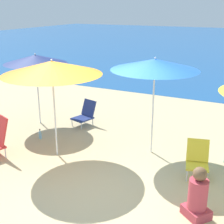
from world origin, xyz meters
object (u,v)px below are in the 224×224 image
object	(u,v)px
beach_umbrella_orange	(52,68)
beach_umbrella_navy	(35,59)
beach_umbrella_blue	(155,65)
beach_chair_yellow	(197,158)
water_bottle	(40,135)
beach_chair_navy	(85,114)
person_seated_near	(198,197)

from	to	relation	value
beach_umbrella_orange	beach_umbrella_navy	distance (m)	2.17
beach_umbrella_blue	beach_umbrella_navy	world-z (taller)	beach_umbrella_blue
beach_umbrella_orange	beach_umbrella_navy	size ratio (longest dim) A/B	1.09
beach_chair_yellow	water_bottle	size ratio (longest dim) A/B	2.81
beach_chair_navy	water_bottle	xyz separation A→B (m)	(-0.51, -1.36, -0.22)
beach_chair_yellow	person_seated_near	size ratio (longest dim) A/B	0.82
person_seated_near	beach_umbrella_navy	bearing A→B (deg)	103.32
beach_chair_navy	water_bottle	size ratio (longest dim) A/B	2.76
beach_umbrella_navy	water_bottle	world-z (taller)	beach_umbrella_navy
beach_chair_navy	beach_chair_yellow	bearing A→B (deg)	-7.20
beach_umbrella_orange	beach_chair_navy	world-z (taller)	beach_umbrella_orange
beach_umbrella_blue	person_seated_near	world-z (taller)	beach_umbrella_blue
beach_chair_yellow	beach_umbrella_blue	bearing A→B (deg)	138.58
beach_umbrella_orange	water_bottle	size ratio (longest dim) A/B	8.41
beach_umbrella_orange	beach_chair_yellow	size ratio (longest dim) A/B	3.00
beach_umbrella_blue	person_seated_near	xyz separation A→B (m)	(1.41, -1.88, -1.64)
beach_umbrella_blue	beach_umbrella_navy	xyz separation A→B (m)	(-3.47, 0.38, -0.19)
beach_umbrella_orange	beach_umbrella_navy	bearing A→B (deg)	138.46
person_seated_near	water_bottle	xyz separation A→B (m)	(-4.16, 1.35, -0.26)
beach_chair_yellow	beach_chair_navy	xyz separation A→B (m)	(-3.39, 1.44, -0.06)
beach_chair_navy	person_seated_near	distance (m)	4.55
beach_chair_yellow	beach_umbrella_orange	bearing A→B (deg)	175.10
beach_umbrella_blue	water_bottle	distance (m)	3.39
beach_chair_yellow	person_seated_near	world-z (taller)	person_seated_near
beach_umbrella_blue	beach_chair_navy	size ratio (longest dim) A/B	3.07
beach_umbrella_navy	water_bottle	size ratio (longest dim) A/B	7.72
person_seated_near	water_bottle	world-z (taller)	person_seated_near
beach_umbrella_orange	person_seated_near	bearing A→B (deg)	-14.07
beach_umbrella_blue	beach_umbrella_orange	bearing A→B (deg)	-150.16
beach_chair_yellow	beach_chair_navy	distance (m)	3.68
beach_umbrella_navy	beach_chair_navy	bearing A→B (deg)	20.30
beach_chair_yellow	beach_chair_navy	world-z (taller)	beach_chair_yellow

